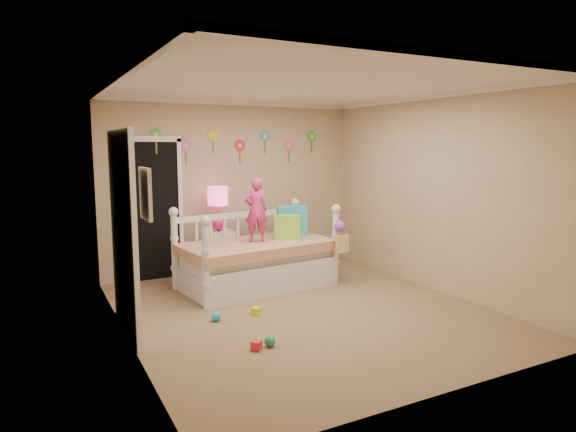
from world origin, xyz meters
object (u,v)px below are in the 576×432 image
daybed (257,246)px  nightstand (219,254)px  child (256,210)px  table_lamp (218,201)px

daybed → nightstand: 0.81m
child → nightstand: bearing=-54.9°
nightstand → table_lamp: 0.78m
nightstand → table_lamp: bearing=0.0°
daybed → table_lamp: 0.96m
nightstand → table_lamp: (0.00, 0.00, 0.78)m
daybed → child: bearing=-139.2°
child → table_lamp: (-0.29, 0.73, 0.06)m
child → table_lamp: size_ratio=1.35×
daybed → table_lamp: table_lamp is taller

